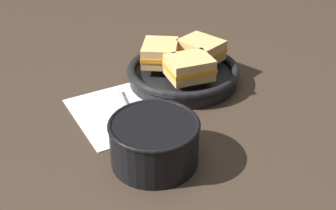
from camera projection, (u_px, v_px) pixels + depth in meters
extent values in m
plane|color=#382B21|center=(152.00, 130.00, 0.81)|extent=(4.00, 4.00, 0.00)
cube|color=white|center=(119.00, 112.00, 0.86)|extent=(0.22, 0.20, 0.00)
cylinder|color=black|center=(154.00, 143.00, 0.71)|extent=(0.15, 0.15, 0.08)
cylinder|color=gold|center=(154.00, 130.00, 0.70)|extent=(0.13, 0.13, 0.01)
torus|color=black|center=(154.00, 124.00, 0.69)|extent=(0.15, 0.15, 0.01)
cube|color=#B7B7BC|center=(124.00, 103.00, 0.88)|extent=(0.12, 0.04, 0.01)
ellipsoid|color=#B7B7BC|center=(135.00, 126.00, 0.81)|extent=(0.06, 0.04, 0.01)
cylinder|color=black|center=(183.00, 77.00, 0.97)|extent=(0.25, 0.25, 0.02)
torus|color=black|center=(183.00, 69.00, 0.96)|extent=(0.26, 0.26, 0.02)
cube|color=#DBB26B|center=(189.00, 73.00, 0.90)|extent=(0.10, 0.11, 0.02)
cube|color=orange|center=(189.00, 67.00, 0.90)|extent=(0.10, 0.11, 0.01)
cube|color=#DBB26B|center=(190.00, 61.00, 0.89)|extent=(0.10, 0.11, 0.02)
cube|color=#DBB26B|center=(201.00, 55.00, 0.98)|extent=(0.11, 0.09, 0.02)
cube|color=orange|center=(201.00, 50.00, 0.97)|extent=(0.11, 0.10, 0.01)
cube|color=#DBB26B|center=(201.00, 44.00, 0.97)|extent=(0.11, 0.09, 0.02)
cube|color=#DBB26B|center=(160.00, 59.00, 0.96)|extent=(0.12, 0.12, 0.02)
cube|color=orange|center=(160.00, 53.00, 0.96)|extent=(0.12, 0.12, 0.01)
cube|color=#DBB26B|center=(160.00, 47.00, 0.95)|extent=(0.12, 0.12, 0.02)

